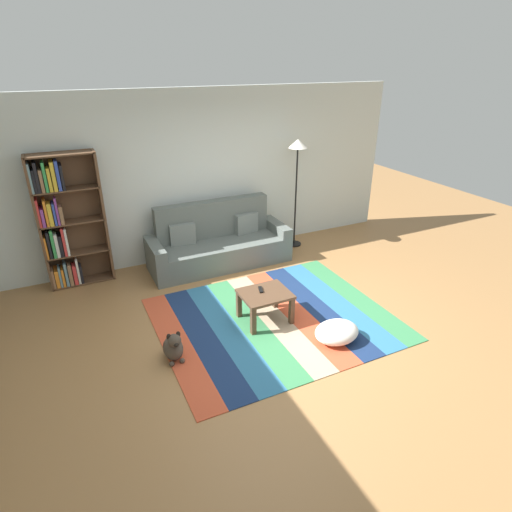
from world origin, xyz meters
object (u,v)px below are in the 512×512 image
Objects in this scene: coffee_table at (265,298)px; dog at (173,347)px; couch at (218,244)px; bookshelf at (64,223)px; tv_remote at (261,290)px; pouf at (337,332)px; standing_lamp at (297,158)px.

coffee_table is 1.31m from dog.
bookshelf reaches higher than couch.
dog is at bearing -70.29° from bookshelf.
bookshelf is 2.99m from tv_remote.
bookshelf is at bearing 172.72° from couch.
coffee_table is at bearing 11.17° from dog.
tv_remote is (-0.59, 0.85, 0.29)m from pouf.
coffee_table is (2.13, -2.13, -0.64)m from bookshelf.
coffee_table is 1.55× the size of dog.
coffee_table is 4.12× the size of tv_remote.
couch is 2.68m from pouf.
pouf is at bearing -15.79° from dog.
dog is at bearing -142.26° from standing_lamp.
dog is 0.21× the size of standing_lamp.
dog is (-1.35, -2.10, -0.18)m from couch.
coffee_table is 2.80m from standing_lamp.
standing_lamp is (2.85, 2.21, 1.41)m from dog.
coffee_table is at bearing -45.03° from bookshelf.
couch reaches higher than dog.
tv_remote is (1.25, 0.33, 0.26)m from dog.
bookshelf is (-2.21, 0.28, 0.63)m from couch.
coffee_table is at bearing -55.95° from tv_remote.
coffee_table is (-0.08, -1.85, -0.01)m from couch.
pouf is at bearing -47.11° from bookshelf.
standing_lamp is at bearing 69.70° from pouf.
standing_lamp is (3.71, -0.17, 0.60)m from bookshelf.
couch reaches higher than coffee_table.
dog is (-1.28, -0.25, -0.17)m from coffee_table.
tv_remote is at bearing -130.46° from standing_lamp.
couch is 1.95m from standing_lamp.
tv_remote is (-1.60, -1.88, -1.15)m from standing_lamp.
couch reaches higher than pouf.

